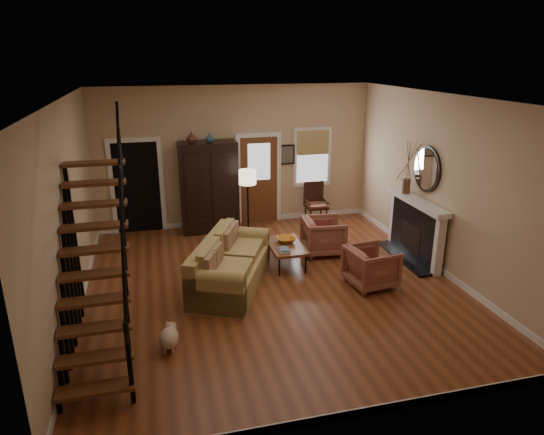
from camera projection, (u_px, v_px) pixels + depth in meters
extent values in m
plane|color=brown|center=(272.00, 285.00, 8.75)|extent=(7.00, 7.00, 0.00)
plane|color=white|center=(272.00, 98.00, 7.68)|extent=(7.00, 7.00, 0.00)
cube|color=tan|center=(236.00, 157.00, 11.43)|extent=(6.50, 0.04, 3.30)
cube|color=tan|center=(68.00, 212.00, 7.46)|extent=(0.04, 7.00, 3.30)
cube|color=tan|center=(442.00, 185.00, 8.97)|extent=(0.04, 7.00, 3.30)
cube|color=black|center=(137.00, 186.00, 11.22)|extent=(1.00, 0.36, 2.10)
cube|color=brown|center=(259.00, 180.00, 11.73)|extent=(0.90, 0.06, 2.10)
cube|color=silver|center=(312.00, 157.00, 11.87)|extent=(0.96, 0.06, 1.46)
cube|color=black|center=(417.00, 231.00, 9.75)|extent=(0.24, 1.60, 1.15)
cube|color=white|center=(417.00, 202.00, 9.53)|extent=(0.30, 1.95, 0.10)
cylinder|color=silver|center=(426.00, 169.00, 9.35)|extent=(0.05, 0.90, 0.90)
imported|color=#4C2619|center=(191.00, 137.00, 10.59)|extent=(0.24, 0.24, 0.25)
imported|color=#334C60|center=(210.00, 138.00, 10.68)|extent=(0.20, 0.20, 0.21)
imported|color=orange|center=(286.00, 239.00, 9.60)|extent=(0.38, 0.38, 0.09)
imported|color=maroon|center=(371.00, 267.00, 8.62)|extent=(0.89, 0.87, 0.73)
imported|color=maroon|center=(323.00, 236.00, 10.04)|extent=(0.91, 0.89, 0.76)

